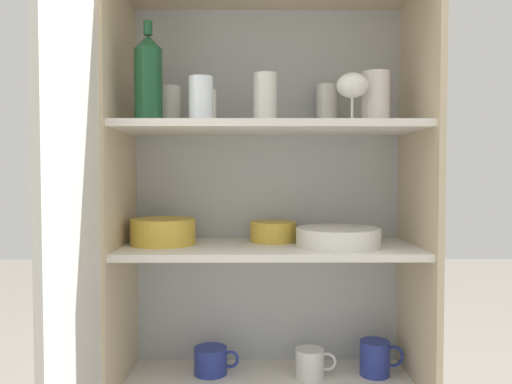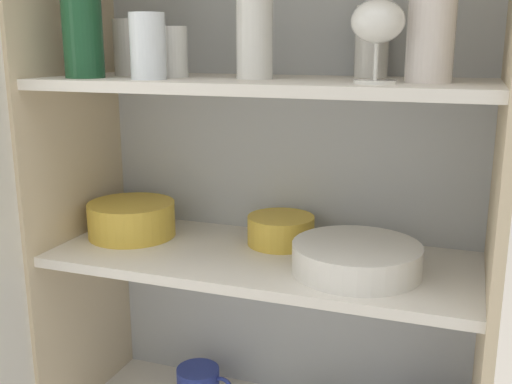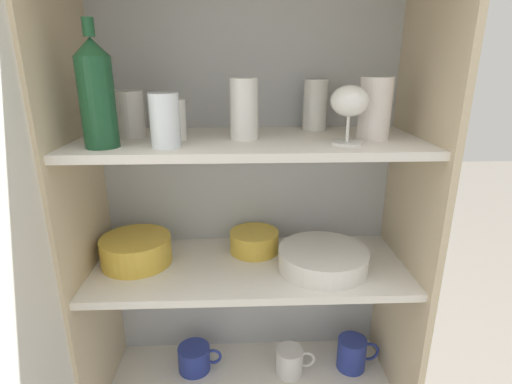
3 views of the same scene
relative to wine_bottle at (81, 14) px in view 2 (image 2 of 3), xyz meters
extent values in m
cube|color=#B2B7BC|center=(0.33, 0.27, -0.46)|extent=(0.88, 0.02, 1.44)
cube|color=#CCB793|center=(-0.10, 0.09, -0.46)|extent=(0.02, 0.37, 1.44)
cube|color=#CCB793|center=(0.76, 0.09, -0.46)|extent=(0.02, 0.37, 1.44)
cube|color=silver|center=(0.33, 0.09, -0.47)|extent=(0.84, 0.34, 0.02)
cube|color=silver|center=(0.33, 0.09, -0.13)|extent=(0.84, 0.34, 0.02)
cylinder|color=white|center=(0.51, 0.21, -0.05)|extent=(0.07, 0.07, 0.13)
cylinder|color=white|center=(0.14, -0.01, -0.06)|extent=(0.07, 0.07, 0.12)
cylinder|color=white|center=(0.14, 0.08, -0.07)|extent=(0.07, 0.07, 0.10)
cylinder|color=silver|center=(0.03, 0.12, -0.06)|extent=(0.08, 0.08, 0.11)
cylinder|color=white|center=(0.31, 0.08, -0.04)|extent=(0.07, 0.07, 0.14)
cylinder|color=silver|center=(0.63, 0.07, -0.04)|extent=(0.08, 0.08, 0.15)
cylinder|color=white|center=(0.55, 0.01, -0.11)|extent=(0.07, 0.07, 0.01)
cylinder|color=white|center=(0.55, 0.01, -0.08)|extent=(0.01, 0.01, 0.06)
ellipsoid|color=white|center=(0.55, 0.01, -0.02)|extent=(0.09, 0.09, 0.07)
cylinder|color=#194728|center=(0.00, 0.00, -0.02)|extent=(0.07, 0.07, 0.19)
cylinder|color=silver|center=(0.52, 0.06, -0.46)|extent=(0.24, 0.24, 0.01)
cylinder|color=silver|center=(0.52, 0.06, -0.45)|extent=(0.24, 0.24, 0.01)
cylinder|color=silver|center=(0.52, 0.06, -0.44)|extent=(0.24, 0.24, 0.01)
cylinder|color=silver|center=(0.52, 0.06, -0.43)|extent=(0.24, 0.24, 0.01)
cylinder|color=silver|center=(0.52, 0.06, -0.42)|extent=(0.24, 0.24, 0.01)
cylinder|color=silver|center=(0.52, 0.06, -0.42)|extent=(0.24, 0.24, 0.01)
cylinder|color=gold|center=(0.02, 0.11, -0.43)|extent=(0.19, 0.19, 0.08)
torus|color=gold|center=(0.02, 0.11, -0.39)|extent=(0.19, 0.19, 0.01)
cylinder|color=gold|center=(0.34, 0.17, -0.43)|extent=(0.14, 0.14, 0.06)
torus|color=gold|center=(0.34, 0.17, -0.41)|extent=(0.14, 0.14, 0.01)
cylinder|color=#283893|center=(0.15, 0.14, -0.82)|extent=(0.10, 0.10, 0.08)
camera|label=1|loc=(0.28, -1.35, -0.25)|focal=35.00mm
camera|label=2|loc=(0.70, -0.98, -0.06)|focal=42.00mm
camera|label=3|loc=(0.30, -0.88, 0.07)|focal=28.00mm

